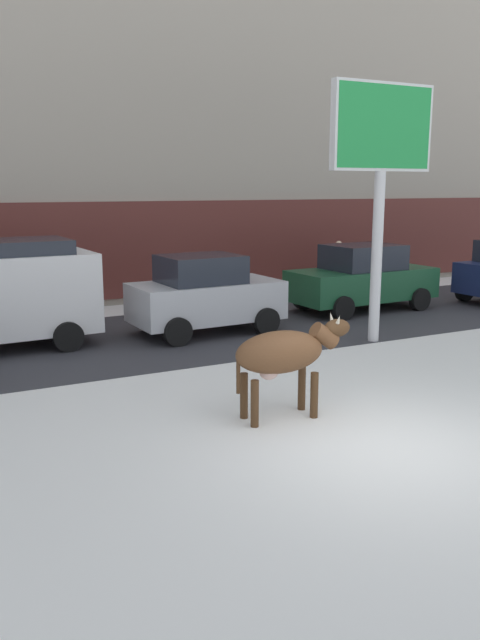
{
  "coord_description": "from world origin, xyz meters",
  "views": [
    {
      "loc": [
        -5.47,
        -6.28,
        3.41
      ],
      "look_at": [
        -0.37,
        3.62,
        1.1
      ],
      "focal_mm": 36.08,
      "sensor_mm": 36.0,
      "label": 1
    }
  ],
  "objects_px": {
    "billboard": "(382,144)",
    "car_darkgreen_sedan": "(362,278)",
    "car_silver_hatchback": "(205,295)",
    "pedestrian_near_billboard": "(338,267)",
    "cow_brown": "(284,353)"
  },
  "relations": [
    {
      "from": "billboard",
      "to": "car_silver_hatchback",
      "type": "bearing_deg",
      "value": 141.06
    },
    {
      "from": "car_silver_hatchback",
      "to": "pedestrian_near_billboard",
      "type": "distance_m",
      "value": 6.83
    },
    {
      "from": "car_silver_hatchback",
      "to": "car_darkgreen_sedan",
      "type": "height_order",
      "value": "car_silver_hatchback"
    },
    {
      "from": "car_silver_hatchback",
      "to": "pedestrian_near_billboard",
      "type": "bearing_deg",
      "value": 27.24
    },
    {
      "from": "car_silver_hatchback",
      "to": "car_darkgreen_sedan",
      "type": "bearing_deg",
      "value": 7.3
    },
    {
      "from": "billboard",
      "to": "car_darkgreen_sedan",
      "type": "distance_m",
      "value": 5.06
    },
    {
      "from": "billboard",
      "to": "car_silver_hatchback",
      "type": "relative_size",
      "value": 1.56
    },
    {
      "from": "car_darkgreen_sedan",
      "to": "pedestrian_near_billboard",
      "type": "height_order",
      "value": "car_darkgreen_sedan"
    },
    {
      "from": "billboard",
      "to": "pedestrian_near_billboard",
      "type": "distance_m",
      "value": 7.22
    },
    {
      "from": "car_silver_hatchback",
      "to": "pedestrian_near_billboard",
      "type": "relative_size",
      "value": 2.06
    },
    {
      "from": "cow_brown",
      "to": "pedestrian_near_billboard",
      "type": "xyz_separation_m",
      "value": [
        7.38,
        8.88,
        -0.11
      ]
    },
    {
      "from": "billboard",
      "to": "car_darkgreen_sedan",
      "type": "xyz_separation_m",
      "value": [
        2.07,
        3.12,
        -3.41
      ]
    },
    {
      "from": "cow_brown",
      "to": "car_darkgreen_sedan",
      "type": "relative_size",
      "value": 0.45
    },
    {
      "from": "pedestrian_near_billboard",
      "to": "car_silver_hatchback",
      "type": "bearing_deg",
      "value": -152.76
    },
    {
      "from": "car_silver_hatchback",
      "to": "car_darkgreen_sedan",
      "type": "distance_m",
      "value": 5.16
    }
  ]
}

